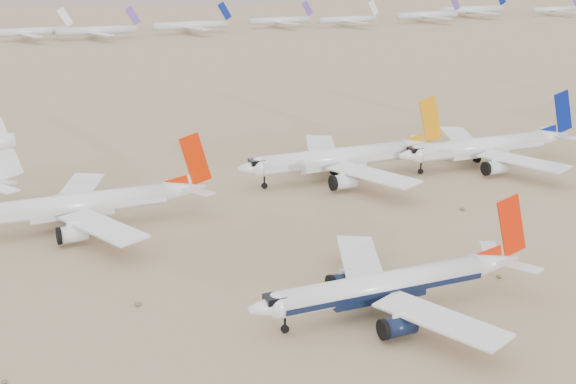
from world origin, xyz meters
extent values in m
plane|color=#8E7052|center=(0.00, 0.00, 0.00)|extent=(7000.00, 7000.00, 0.00)
cylinder|color=silver|center=(1.15, -1.75, 4.34)|extent=(31.96, 3.78, 3.78)
cube|color=black|center=(1.15, -1.75, 3.87)|extent=(31.32, 3.83, 0.85)
sphere|color=silver|center=(-14.83, -1.75, 4.34)|extent=(3.78, 3.78, 3.78)
cube|color=black|center=(-15.40, -1.75, 5.38)|extent=(2.64, 2.46, 0.94)
cone|color=silver|center=(20.90, -1.75, 4.63)|extent=(7.99, 3.78, 3.78)
cube|color=silver|center=(3.62, -12.96, 3.68)|extent=(12.34, 19.45, 0.59)
cube|color=silver|center=(22.45, -5.43, 5.10)|extent=(5.07, 6.63, 0.23)
cylinder|color=black|center=(-0.63, -9.61, 1.98)|extent=(4.44, 2.72, 2.72)
cube|color=silver|center=(3.62, 9.46, 3.68)|extent=(12.34, 19.45, 0.59)
cube|color=silver|center=(22.45, 1.92, 5.10)|extent=(5.07, 6.63, 0.23)
cylinder|color=black|center=(-0.63, 6.10, 1.98)|extent=(4.44, 2.72, 2.72)
cube|color=red|center=(23.12, -1.75, 10.14)|extent=(6.06, 0.30, 9.98)
cylinder|color=black|center=(-13.88, -1.75, 0.57)|extent=(1.13, 0.47, 1.13)
cylinder|color=black|center=(2.48, -4.40, 0.79)|extent=(1.59, 0.94, 1.59)
cylinder|color=black|center=(2.48, 0.89, 0.79)|extent=(1.59, 0.94, 1.59)
cylinder|color=silver|center=(59.89, 55.42, 4.75)|extent=(34.10, 4.13, 4.13)
cube|color=silver|center=(59.89, 55.42, 4.24)|extent=(33.42, 4.20, 0.93)
sphere|color=silver|center=(42.84, 55.42, 4.75)|extent=(4.13, 4.13, 4.13)
cube|color=black|center=(42.22, 55.42, 5.89)|extent=(2.89, 2.69, 1.03)
cone|color=silver|center=(80.96, 55.42, 5.06)|extent=(8.53, 4.13, 4.13)
cube|color=silver|center=(62.52, 43.41, 4.03)|extent=(13.17, 20.76, 0.64)
cube|color=silver|center=(82.62, 51.48, 5.58)|extent=(5.41, 7.08, 0.25)
cylinder|color=silver|center=(57.99, 46.99, 2.17)|extent=(4.74, 2.98, 2.98)
cube|color=silver|center=(62.52, 67.43, 4.03)|extent=(13.17, 20.76, 0.64)
cube|color=silver|center=(82.62, 59.35, 5.58)|extent=(5.41, 7.08, 0.25)
cylinder|color=silver|center=(57.99, 63.85, 2.17)|extent=(4.74, 2.98, 2.98)
cube|color=navy|center=(83.33, 55.42, 10.97)|extent=(6.46, 0.33, 10.65)
cylinder|color=black|center=(43.87, 55.42, 0.62)|extent=(1.24, 0.52, 1.24)
cylinder|color=black|center=(61.31, 52.53, 0.87)|extent=(1.74, 1.03, 1.74)
cylinder|color=black|center=(61.31, 58.31, 0.87)|extent=(1.74, 1.03, 1.74)
cylinder|color=silver|center=(24.04, 59.33, 4.94)|extent=(35.35, 4.30, 4.30)
cube|color=silver|center=(24.04, 59.33, 4.40)|extent=(34.64, 4.36, 0.97)
sphere|color=silver|center=(6.36, 59.33, 4.94)|extent=(4.30, 4.30, 4.30)
cube|color=black|center=(5.72, 59.33, 6.12)|extent=(3.01, 2.79, 1.07)
cone|color=silver|center=(45.88, 59.33, 5.26)|extent=(8.84, 4.30, 4.30)
cube|color=silver|center=(26.77, 46.87, 4.19)|extent=(13.65, 21.51, 0.66)
cube|color=silver|center=(47.60, 55.24, 5.80)|extent=(5.61, 7.34, 0.26)
cylinder|color=silver|center=(22.07, 50.58, 2.25)|extent=(4.91, 3.09, 3.09)
cube|color=silver|center=(26.77, 71.78, 4.19)|extent=(13.65, 21.51, 0.66)
cube|color=silver|center=(47.60, 63.41, 5.80)|extent=(5.61, 7.34, 0.26)
cylinder|color=silver|center=(22.07, 68.07, 2.25)|extent=(4.91, 3.09, 3.09)
cube|color=orange|center=(48.34, 59.33, 11.38)|extent=(6.70, 0.34, 11.04)
cylinder|color=black|center=(7.44, 59.33, 0.64)|extent=(1.29, 0.54, 1.29)
cylinder|color=black|center=(25.51, 56.32, 0.90)|extent=(1.80, 1.07, 1.80)
cylinder|color=black|center=(25.51, 62.33, 0.90)|extent=(1.80, 1.07, 1.80)
cylinder|color=silver|center=(-33.15, 50.52, 4.69)|extent=(33.38, 4.08, 4.08)
cube|color=silver|center=(-33.15, 50.52, 4.18)|extent=(32.71, 4.14, 0.92)
cone|color=silver|center=(-12.52, 50.52, 5.00)|extent=(8.34, 4.08, 4.08)
cube|color=silver|center=(-30.57, 38.75, 3.98)|extent=(12.89, 20.31, 0.63)
cube|color=silver|center=(-10.90, 46.67, 5.51)|extent=(5.30, 6.93, 0.24)
cylinder|color=silver|center=(-35.00, 42.25, 2.14)|extent=(4.64, 2.94, 2.94)
cube|color=silver|center=(-30.57, 62.30, 3.98)|extent=(12.89, 20.31, 0.63)
cube|color=silver|center=(-10.90, 54.38, 5.51)|extent=(5.30, 6.93, 0.24)
cylinder|color=silver|center=(-35.00, 58.79, 2.14)|extent=(4.64, 2.94, 2.94)
cube|color=#C41F00|center=(-10.20, 50.52, 10.78)|extent=(6.33, 0.33, 10.42)
cylinder|color=black|center=(-31.76, 47.67, 0.86)|extent=(1.71, 1.02, 1.71)
cylinder|color=black|center=(-31.76, 53.38, 0.86)|extent=(1.71, 1.02, 1.71)
cube|color=silver|center=(-45.07, 60.40, 6.43)|extent=(6.31, 8.25, 0.29)
cube|color=silver|center=(-44.24, 64.98, 12.70)|extent=(7.53, 0.38, 12.41)
cylinder|color=silver|center=(-43.96, 64.98, 14.23)|extent=(4.97, 3.08, 3.08)
cylinder|color=silver|center=(-11.12, 333.11, 4.37)|extent=(39.77, 3.93, 3.93)
cube|color=silver|center=(7.60, 333.11, 11.01)|extent=(7.92, 0.39, 9.98)
cube|color=silver|center=(-11.12, 322.82, 3.78)|extent=(10.48, 18.31, 0.39)
cube|color=silver|center=(-11.12, 343.41, 3.78)|extent=(10.48, 18.31, 0.39)
cylinder|color=silver|center=(21.60, 325.35, 4.39)|extent=(40.33, 3.99, 3.99)
cube|color=#543A99|center=(40.57, 325.35, 11.13)|extent=(8.03, 0.40, 10.12)
cube|color=silver|center=(21.60, 314.92, 3.79)|extent=(10.62, 18.56, 0.40)
cube|color=silver|center=(21.60, 335.79, 3.79)|extent=(10.62, 18.56, 0.40)
cylinder|color=silver|center=(72.62, 329.30, 4.41)|extent=(40.78, 4.03, 4.03)
cube|color=navy|center=(91.81, 329.30, 11.23)|extent=(8.12, 0.40, 10.23)
cube|color=silver|center=(72.62, 318.74, 3.81)|extent=(10.74, 18.77, 0.40)
cube|color=silver|center=(72.62, 339.85, 3.81)|extent=(10.74, 18.77, 0.40)
cylinder|color=silver|center=(127.04, 335.38, 4.20)|extent=(36.34, 3.59, 3.59)
cube|color=#543A99|center=(144.15, 335.38, 10.27)|extent=(7.24, 0.36, 9.12)
cube|color=silver|center=(127.04, 325.98, 3.66)|extent=(9.57, 16.73, 0.36)
cube|color=silver|center=(127.04, 344.79, 3.66)|extent=(9.57, 16.73, 0.36)
cylinder|color=silver|center=(164.70, 324.66, 4.16)|extent=(35.62, 3.52, 3.52)
cube|color=silver|center=(181.47, 324.66, 10.11)|extent=(7.09, 0.35, 8.93)
cube|color=silver|center=(164.70, 315.44, 3.63)|extent=(9.38, 16.40, 0.35)
cube|color=silver|center=(164.70, 333.88, 3.63)|extent=(9.38, 16.40, 0.35)
cylinder|color=silver|center=(219.98, 326.55, 4.40)|extent=(40.51, 4.00, 4.00)
cube|color=#543A99|center=(239.04, 326.55, 11.17)|extent=(8.07, 0.40, 10.16)
cube|color=silver|center=(219.98, 316.07, 3.80)|extent=(10.67, 18.65, 0.40)
cube|color=silver|center=(219.98, 337.03, 3.80)|extent=(10.67, 18.65, 0.40)
cylinder|color=silver|center=(261.88, 340.74, 4.70)|extent=(46.53, 4.60, 4.60)
cube|color=silver|center=(261.88, 328.70, 4.01)|extent=(12.26, 21.42, 0.46)
cube|color=silver|center=(261.88, 352.78, 4.01)|extent=(12.26, 21.42, 0.46)
cylinder|color=silver|center=(318.02, 327.87, 4.08)|extent=(34.01, 3.36, 3.36)
cube|color=#543A99|center=(334.02, 327.87, 9.76)|extent=(6.77, 0.34, 8.53)
cube|color=silver|center=(318.02, 319.07, 3.58)|extent=(8.96, 15.66, 0.34)
cube|color=silver|center=(318.02, 336.68, 3.58)|extent=(8.96, 15.66, 0.34)
ellipsoid|color=brown|center=(-30.40, 14.40, 0.29)|extent=(0.98, 0.98, 0.54)
ellipsoid|color=brown|center=(24.40, 1.60, 0.25)|extent=(0.84, 0.84, 0.46)
ellipsoid|color=brown|center=(38.10, 30.90, 0.29)|extent=(0.98, 0.98, 0.54)
ellipsoid|color=brown|center=(-50.20, -0.15, 0.23)|extent=(0.76, 0.76, 0.42)
camera|label=1|loc=(-52.34, -91.98, 52.13)|focal=50.00mm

